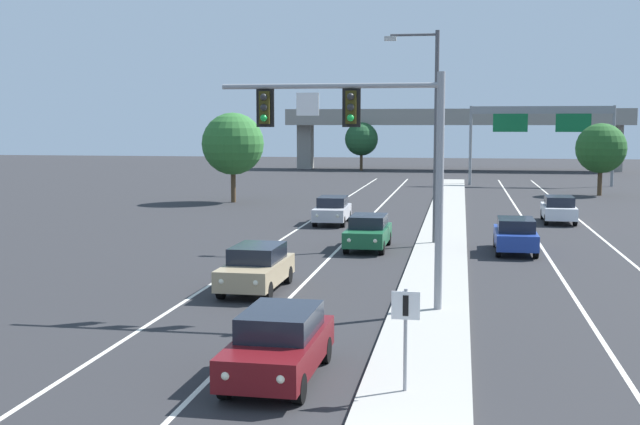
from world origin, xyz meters
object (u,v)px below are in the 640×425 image
(tree_far_left_b, at_px, (361,139))
(tree_far_right_b, at_px, (601,148))
(median_sign_post, at_px, (406,325))
(car_oncoming_darkred, at_px, (279,344))
(street_lamp_median, at_px, (431,124))
(highway_sign_gantry, at_px, (542,120))
(car_receding_white, at_px, (559,209))
(tree_far_left_a, at_px, (233,144))
(car_receding_blue, at_px, (515,235))
(overhead_signal_mast, at_px, (368,140))
(car_oncoming_tan, at_px, (256,267))
(car_oncoming_silver, at_px, (332,210))
(car_oncoming_green, at_px, (368,232))

(tree_far_left_b, height_order, tree_far_right_b, tree_far_left_b)
(median_sign_post, relative_size, car_oncoming_darkred, 0.49)
(street_lamp_median, bearing_deg, highway_sign_gantry, 77.78)
(median_sign_post, xyz_separation_m, tree_far_left_b, (-11.27, 85.15, 2.34))
(car_receding_white, height_order, tree_far_left_a, tree_far_left_a)
(car_receding_blue, height_order, tree_far_right_b, tree_far_right_b)
(car_oncoming_darkred, xyz_separation_m, car_receding_blue, (6.48, 19.91, 0.00))
(overhead_signal_mast, xyz_separation_m, car_oncoming_darkred, (-1.21, -7.15, -4.49))
(street_lamp_median, xyz_separation_m, car_receding_white, (7.13, 10.48, -4.97))
(car_oncoming_tan, bearing_deg, car_receding_white, 60.37)
(overhead_signal_mast, relative_size, median_sign_post, 3.27)
(highway_sign_gantry, height_order, tree_far_left_b, highway_sign_gantry)
(car_oncoming_tan, relative_size, car_receding_blue, 1.00)
(tree_far_left_a, bearing_deg, car_oncoming_darkred, -72.84)
(median_sign_post, xyz_separation_m, tree_far_right_b, (12.21, 52.53, 2.24))
(street_lamp_median, bearing_deg, tree_far_right_b, 67.46)
(car_receding_blue, height_order, car_receding_white, same)
(car_oncoming_silver, height_order, highway_sign_gantry, highway_sign_gantry)
(car_oncoming_green, distance_m, car_oncoming_silver, 9.87)
(car_oncoming_green, xyz_separation_m, car_receding_white, (9.91, 12.17, 0.00))
(car_receding_white, distance_m, highway_sign_gantry, 30.44)
(car_receding_white, bearing_deg, car_oncoming_darkred, -106.91)
(car_oncoming_green, relative_size, tree_far_right_b, 0.76)
(median_sign_post, xyz_separation_m, car_oncoming_silver, (-6.27, 29.96, -0.77))
(car_receding_blue, xyz_separation_m, tree_far_right_b, (8.65, 31.80, 3.01))
(tree_far_left_b, distance_m, tree_far_left_a, 43.58)
(median_sign_post, relative_size, tree_far_left_b, 0.37)
(car_oncoming_tan, xyz_separation_m, tree_far_left_b, (-5.38, 74.68, 3.10))
(car_oncoming_green, distance_m, highway_sign_gantry, 43.97)
(car_oncoming_darkred, distance_m, car_receding_white, 33.40)
(overhead_signal_mast, bearing_deg, car_oncoming_green, 96.33)
(car_oncoming_tan, bearing_deg, overhead_signal_mast, -30.90)
(tree_far_left_a, bearing_deg, tree_far_left_b, 84.34)
(car_oncoming_silver, relative_size, tree_far_right_b, 0.77)
(car_oncoming_green, bearing_deg, overhead_signal_mast, -83.67)
(car_oncoming_darkred, xyz_separation_m, car_oncoming_tan, (-2.97, 9.65, 0.00))
(car_oncoming_silver, xyz_separation_m, tree_far_left_b, (-5.00, 55.20, 3.10))
(highway_sign_gantry, relative_size, tree_far_right_b, 2.26)
(car_oncoming_tan, height_order, car_oncoming_green, same)
(car_oncoming_silver, xyz_separation_m, tree_far_right_b, (18.48, 22.58, 3.01))
(car_oncoming_darkred, distance_m, highway_sign_gantry, 63.14)
(car_oncoming_tan, relative_size, car_oncoming_green, 1.00)
(car_receding_blue, relative_size, highway_sign_gantry, 0.34)
(car_oncoming_green, bearing_deg, car_oncoming_tan, -105.34)
(car_oncoming_silver, relative_size, car_receding_blue, 1.01)
(car_oncoming_silver, distance_m, car_receding_blue, 13.48)
(car_oncoming_tan, relative_size, highway_sign_gantry, 0.34)
(car_oncoming_silver, bearing_deg, street_lamp_median, -52.25)
(car_oncoming_darkred, height_order, car_oncoming_tan, same)
(car_oncoming_green, distance_m, car_receding_blue, 6.67)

